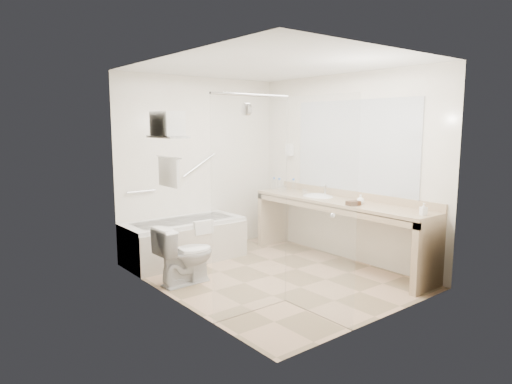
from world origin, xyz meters
TOP-DOWN VIEW (x-y plane):
  - floor at (0.00, 0.00)m, footprint 3.20×3.20m
  - ceiling at (0.00, 0.00)m, footprint 2.60×3.20m
  - wall_back at (0.00, 1.60)m, footprint 2.60×0.10m
  - wall_front at (0.00, -1.60)m, footprint 2.60×0.10m
  - wall_left at (-1.30, 0.00)m, footprint 0.10×3.20m
  - wall_right at (1.30, 0.00)m, footprint 0.10×3.20m
  - bathtub at (-0.50, 1.24)m, footprint 1.60×0.73m
  - grab_bar_short at (-0.95, 1.56)m, footprint 0.40×0.03m
  - grab_bar_long at (-0.05, 1.56)m, footprint 0.53×0.03m
  - shower_enclosure at (-0.63, -0.93)m, footprint 0.96×0.91m
  - towel_shelf at (-1.17, 0.35)m, footprint 0.24×0.55m
  - vanity_counter at (1.02, -0.15)m, footprint 0.55×2.70m
  - sink at (1.05, 0.25)m, footprint 0.40×0.52m
  - faucet at (1.20, 0.25)m, footprint 0.03×0.03m
  - mirror at (1.29, -0.15)m, footprint 0.02×2.00m
  - hairdryer_unit at (1.25, 1.05)m, footprint 0.08×0.10m
  - toilet at (-0.95, 0.42)m, footprint 0.70×0.40m
  - amenity_basket at (0.86, -0.53)m, footprint 0.18×0.14m
  - soap_bottle_a at (0.98, -1.40)m, footprint 0.11×0.15m
  - soap_bottle_b at (1.02, -0.51)m, footprint 0.12×0.14m
  - water_bottle_left at (1.05, 0.74)m, footprint 0.06×0.06m
  - water_bottle_mid at (0.99, 1.10)m, footprint 0.06×0.06m
  - water_bottle_right at (0.89, 0.87)m, footprint 0.06×0.06m
  - drinking_glass_near at (0.92, 0.37)m, footprint 0.10×0.10m
  - drinking_glass_far at (0.99, 0.88)m, footprint 0.08×0.08m

SIDE VIEW (x-z plane):
  - floor at x=0.00m, z-range 0.00..0.00m
  - bathtub at x=-0.50m, z-range -0.02..0.57m
  - toilet at x=-0.95m, z-range 0.00..0.68m
  - vanity_counter at x=1.02m, z-range 0.17..1.12m
  - sink at x=1.05m, z-range 0.75..0.89m
  - amenity_basket at x=0.86m, z-range 0.85..0.90m
  - soap_bottle_a at x=0.98m, z-range 0.85..0.91m
  - soap_bottle_b at x=1.02m, z-range 0.85..0.94m
  - drinking_glass_far at x=0.99m, z-range 0.85..0.95m
  - drinking_glass_near at x=0.92m, z-range 0.85..0.95m
  - faucet at x=1.20m, z-range 0.86..1.00m
  - water_bottle_mid at x=0.99m, z-range 0.84..1.03m
  - water_bottle_left at x=1.05m, z-range 0.84..1.04m
  - water_bottle_right at x=0.89m, z-range 0.84..1.05m
  - grab_bar_short at x=-0.95m, z-range 0.93..0.96m
  - shower_enclosure at x=-0.63m, z-range 0.01..2.12m
  - wall_back at x=0.00m, z-range 0.00..2.50m
  - wall_front at x=0.00m, z-range 0.00..2.50m
  - wall_left at x=-1.30m, z-range 0.00..2.50m
  - wall_right at x=1.30m, z-range 0.00..2.50m
  - grab_bar_long at x=-0.05m, z-range 1.09..1.41m
  - hairdryer_unit at x=1.25m, z-range 1.36..1.54m
  - mirror at x=1.29m, z-range 0.95..2.15m
  - towel_shelf at x=-1.17m, z-range 1.35..2.16m
  - ceiling at x=0.00m, z-range 2.45..2.55m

